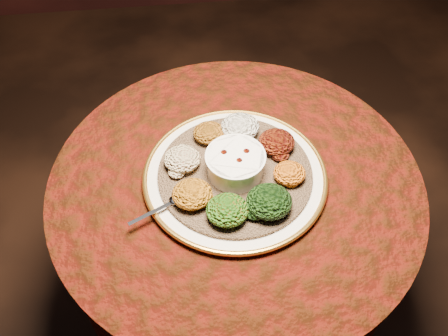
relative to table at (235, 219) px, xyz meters
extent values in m
plane|color=black|center=(0.00, 0.00, -0.55)|extent=(4.00, 4.00, 0.00)
cylinder|color=black|center=(0.00, 0.00, -0.53)|extent=(0.44, 0.44, 0.04)
cylinder|color=black|center=(0.00, 0.00, -0.21)|extent=(0.12, 0.12, 0.68)
cylinder|color=black|center=(0.00, 0.00, 0.15)|extent=(0.80, 0.80, 0.04)
cylinder|color=#3C0B05|center=(0.00, 0.00, 0.00)|extent=(0.93, 0.93, 0.34)
cylinder|color=#3C0B05|center=(0.00, 0.00, 0.17)|extent=(0.96, 0.96, 0.01)
cylinder|color=silver|center=(0.00, 0.00, 0.19)|extent=(0.57, 0.57, 0.02)
torus|color=gold|center=(0.00, 0.00, 0.20)|extent=(0.47, 0.47, 0.01)
cylinder|color=olive|center=(0.00, 0.00, 0.20)|extent=(0.42, 0.42, 0.01)
cylinder|color=white|center=(0.00, 0.00, 0.24)|extent=(0.14, 0.14, 0.06)
cylinder|color=white|center=(0.00, 0.00, 0.27)|extent=(0.15, 0.15, 0.01)
cylinder|color=#671A05|center=(0.00, 0.00, 0.26)|extent=(0.12, 0.12, 0.01)
ellipsoid|color=silver|center=(-0.15, -0.07, 0.21)|extent=(0.04, 0.03, 0.01)
cube|color=silver|center=(-0.21, -0.10, 0.21)|extent=(0.11, 0.06, 0.00)
ellipsoid|color=white|center=(0.03, 0.13, 0.23)|extent=(0.10, 0.10, 0.05)
ellipsoid|color=black|center=(0.11, 0.07, 0.23)|extent=(0.10, 0.09, 0.05)
ellipsoid|color=#BA6A0F|center=(0.13, -0.03, 0.23)|extent=(0.08, 0.08, 0.04)
ellipsoid|color=black|center=(0.06, -0.12, 0.23)|extent=(0.11, 0.10, 0.05)
ellipsoid|color=#A9290A|center=(-0.04, -0.13, 0.23)|extent=(0.10, 0.09, 0.05)
ellipsoid|color=#B96810|center=(-0.11, -0.07, 0.23)|extent=(0.10, 0.09, 0.05)
ellipsoid|color=maroon|center=(-0.13, 0.04, 0.23)|extent=(0.09, 0.09, 0.05)
ellipsoid|color=#8F4D11|center=(-0.06, 0.13, 0.23)|extent=(0.08, 0.08, 0.04)
camera|label=1|loc=(-0.12, -0.78, 1.18)|focal=40.00mm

